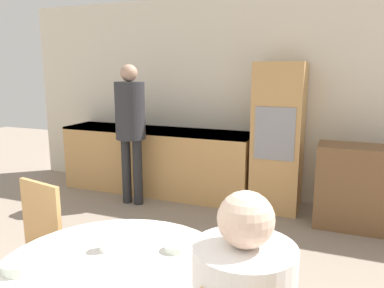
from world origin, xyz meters
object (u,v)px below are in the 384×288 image
(chair_far_left, at_px, (32,250))
(bowl_near, at_px, (20,265))
(cup, at_px, (107,242))
(bowl_centre, at_px, (175,247))
(person_standing, at_px, (130,119))
(sideboard, at_px, (372,189))
(oven_unit, at_px, (278,137))

(chair_far_left, relative_size, bowl_near, 5.48)
(cup, height_order, bowl_centre, cup)
(chair_far_left, xyz_separation_m, bowl_centre, (1.03, -0.01, 0.21))
(chair_far_left, relative_size, cup, 10.80)
(bowl_near, distance_m, bowl_centre, 0.77)
(cup, relative_size, bowl_centre, 0.73)
(chair_far_left, relative_size, person_standing, 0.55)
(sideboard, xyz_separation_m, bowl_near, (-1.75, -2.95, 0.30))
(sideboard, height_order, chair_far_left, chair_far_left)
(bowl_near, bearing_deg, oven_unit, 77.56)
(oven_unit, height_order, sideboard, oven_unit)
(sideboard, relative_size, bowl_centre, 9.22)
(sideboard, height_order, person_standing, person_standing)
(bowl_centre, bearing_deg, chair_far_left, 179.64)
(oven_unit, distance_m, cup, 2.94)
(person_standing, xyz_separation_m, bowl_centre, (1.61, -2.24, -0.33))
(chair_far_left, bearing_deg, oven_unit, 79.58)
(person_standing, xyz_separation_m, cup, (1.27, -2.37, -0.31))
(chair_far_left, bearing_deg, sideboard, 60.69)
(chair_far_left, bearing_deg, bowl_near, -36.86)
(person_standing, bearing_deg, bowl_centre, -54.23)
(person_standing, distance_m, cup, 2.71)
(chair_far_left, distance_m, bowl_centre, 1.05)
(oven_unit, relative_size, chair_far_left, 1.83)
(oven_unit, xyz_separation_m, chair_far_left, (-1.12, -2.76, -0.35))
(cup, bearing_deg, chair_far_left, 168.53)
(person_standing, height_order, bowl_near, person_standing)
(sideboard, relative_size, chair_far_left, 1.17)
(person_standing, height_order, bowl_centre, person_standing)
(sideboard, distance_m, bowl_centre, 2.75)
(sideboard, xyz_separation_m, cup, (-1.47, -2.62, 0.32))
(chair_far_left, bearing_deg, person_standing, 116.44)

